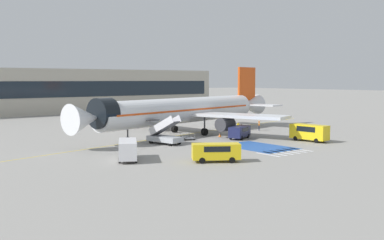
{
  "coord_description": "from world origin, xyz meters",
  "views": [
    {
      "loc": [
        -41.32,
        -54.56,
        8.6
      ],
      "look_at": [
        2.47,
        0.21,
        2.28
      ],
      "focal_mm": 42.0,
      "sensor_mm": 36.0,
      "label": 1
    }
  ],
  "objects_px": {
    "airliner": "(185,110)",
    "service_van_2": "(128,148)",
    "fuel_tanker": "(151,112)",
    "baggage_cart": "(187,138)",
    "ground_crew_2": "(259,124)",
    "ground_crew_1": "(241,129)",
    "traffic_cone_0": "(220,135)",
    "terminal_building": "(48,91)",
    "service_van_1": "(216,151)",
    "service_van_3": "(309,131)",
    "service_van_0": "(240,131)",
    "boarding_stairs_forward": "(165,137)",
    "ground_crew_0": "(238,127)"
  },
  "relations": [
    {
      "from": "fuel_tanker",
      "to": "baggage_cart",
      "type": "xyz_separation_m",
      "value": [
        -11.89,
        -27.65,
        -1.52
      ]
    },
    {
      "from": "service_van_0",
      "to": "ground_crew_0",
      "type": "relative_size",
      "value": 2.93
    },
    {
      "from": "ground_crew_0",
      "to": "fuel_tanker",
      "type": "bearing_deg",
      "value": -23.07
    },
    {
      "from": "ground_crew_2",
      "to": "boarding_stairs_forward",
      "type": "bearing_deg",
      "value": 146.67
    },
    {
      "from": "airliner",
      "to": "service_van_0",
      "type": "bearing_deg",
      "value": -173.13
    },
    {
      "from": "service_van_3",
      "to": "traffic_cone_0",
      "type": "relative_size",
      "value": 10.7
    },
    {
      "from": "service_van_0",
      "to": "ground_crew_2",
      "type": "distance_m",
      "value": 11.56
    },
    {
      "from": "fuel_tanker",
      "to": "terminal_building",
      "type": "bearing_deg",
      "value": -164.44
    },
    {
      "from": "service_van_0",
      "to": "ground_crew_1",
      "type": "height_order",
      "value": "service_van_0"
    },
    {
      "from": "baggage_cart",
      "to": "ground_crew_1",
      "type": "xyz_separation_m",
      "value": [
        10.08,
        -0.81,
        0.69
      ]
    },
    {
      "from": "baggage_cart",
      "to": "ground_crew_2",
      "type": "relative_size",
      "value": 1.64
    },
    {
      "from": "airliner",
      "to": "traffic_cone_0",
      "type": "bearing_deg",
      "value": -168.67
    },
    {
      "from": "service_van_3",
      "to": "ground_crew_1",
      "type": "relative_size",
      "value": 3.34
    },
    {
      "from": "fuel_tanker",
      "to": "baggage_cart",
      "type": "height_order",
      "value": "fuel_tanker"
    },
    {
      "from": "boarding_stairs_forward",
      "to": "service_van_0",
      "type": "bearing_deg",
      "value": -24.32
    },
    {
      "from": "service_van_2",
      "to": "ground_crew_1",
      "type": "distance_m",
      "value": 26.75
    },
    {
      "from": "fuel_tanker",
      "to": "terminal_building",
      "type": "xyz_separation_m",
      "value": [
        -8.53,
        34.32,
        3.88
      ]
    },
    {
      "from": "ground_crew_0",
      "to": "service_van_1",
      "type": "bearing_deg",
      "value": 107.72
    },
    {
      "from": "service_van_3",
      "to": "baggage_cart",
      "type": "height_order",
      "value": "service_van_3"
    },
    {
      "from": "fuel_tanker",
      "to": "ground_crew_1",
      "type": "height_order",
      "value": "fuel_tanker"
    },
    {
      "from": "service_van_0",
      "to": "baggage_cart",
      "type": "bearing_deg",
      "value": 31.92
    },
    {
      "from": "ground_crew_1",
      "to": "baggage_cart",
      "type": "bearing_deg",
      "value": 21.04
    },
    {
      "from": "airliner",
      "to": "boarding_stairs_forward",
      "type": "xyz_separation_m",
      "value": [
        -8.5,
        -6.49,
        -2.82
      ]
    },
    {
      "from": "service_van_2",
      "to": "service_van_3",
      "type": "relative_size",
      "value": 0.99
    },
    {
      "from": "boarding_stairs_forward",
      "to": "ground_crew_0",
      "type": "height_order",
      "value": "boarding_stairs_forward"
    },
    {
      "from": "airliner",
      "to": "ground_crew_2",
      "type": "xyz_separation_m",
      "value": [
        13.26,
        -3.37,
        -2.76
      ]
    },
    {
      "from": "service_van_2",
      "to": "terminal_building",
      "type": "xyz_separation_m",
      "value": [
        18.66,
        71.17,
        4.38
      ]
    },
    {
      "from": "airliner",
      "to": "service_van_2",
      "type": "distance_m",
      "value": 23.38
    },
    {
      "from": "service_van_2",
      "to": "service_van_3",
      "type": "height_order",
      "value": "service_van_3"
    },
    {
      "from": "ground_crew_0",
      "to": "traffic_cone_0",
      "type": "distance_m",
      "value": 6.57
    },
    {
      "from": "service_van_3",
      "to": "ground_crew_1",
      "type": "distance_m",
      "value": 11.55
    },
    {
      "from": "airliner",
      "to": "ground_crew_1",
      "type": "bearing_deg",
      "value": -141.69
    },
    {
      "from": "service_van_3",
      "to": "ground_crew_1",
      "type": "height_order",
      "value": "service_van_3"
    },
    {
      "from": "service_van_1",
      "to": "ground_crew_0",
      "type": "bearing_deg",
      "value": 164.06
    },
    {
      "from": "service_van_2",
      "to": "service_van_3",
      "type": "distance_m",
      "value": 27.56
    },
    {
      "from": "service_van_0",
      "to": "terminal_building",
      "type": "xyz_separation_m",
      "value": [
        -3.04,
        66.14,
        4.54
      ]
    },
    {
      "from": "ground_crew_2",
      "to": "service_van_1",
      "type": "bearing_deg",
      "value": 172.99
    },
    {
      "from": "ground_crew_1",
      "to": "ground_crew_2",
      "type": "distance_m",
      "value": 6.81
    },
    {
      "from": "boarding_stairs_forward",
      "to": "terminal_building",
      "type": "relative_size",
      "value": 0.06
    },
    {
      "from": "airliner",
      "to": "baggage_cart",
      "type": "relative_size",
      "value": 14.63
    },
    {
      "from": "traffic_cone_0",
      "to": "terminal_building",
      "type": "relative_size",
      "value": 0.01
    },
    {
      "from": "ground_crew_2",
      "to": "service_van_2",
      "type": "bearing_deg",
      "value": 156.94
    },
    {
      "from": "fuel_tanker",
      "to": "service_van_1",
      "type": "bearing_deg",
      "value": -23.64
    },
    {
      "from": "airliner",
      "to": "fuel_tanker",
      "type": "height_order",
      "value": "airliner"
    },
    {
      "from": "airliner",
      "to": "baggage_cart",
      "type": "height_order",
      "value": "airliner"
    },
    {
      "from": "boarding_stairs_forward",
      "to": "ground_crew_0",
      "type": "distance_m",
      "value": 17.33
    },
    {
      "from": "service_van_1",
      "to": "terminal_building",
      "type": "relative_size",
      "value": 0.05
    },
    {
      "from": "service_van_0",
      "to": "ground_crew_1",
      "type": "distance_m",
      "value": 5.0
    },
    {
      "from": "service_van_3",
      "to": "ground_crew_2",
      "type": "distance_m",
      "value": 14.28
    },
    {
      "from": "ground_crew_0",
      "to": "terminal_building",
      "type": "xyz_separation_m",
      "value": [
        -8.43,
        60.37,
        4.69
      ]
    }
  ]
}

